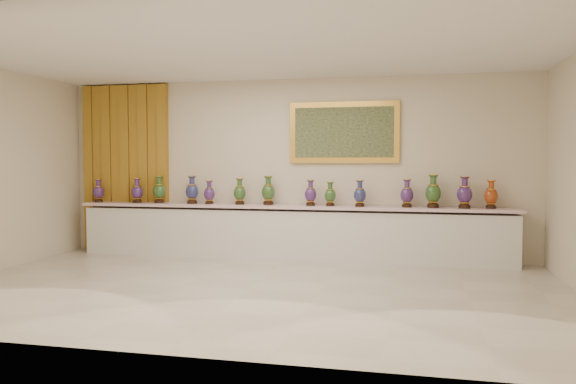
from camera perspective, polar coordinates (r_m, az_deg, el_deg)
name	(u,v)px	position (r m, az deg, el deg)	size (l,w,h in m)	color
ground	(249,289)	(7.23, -3.94, -9.81)	(8.00, 8.00, 0.00)	beige
room	(158,163)	(10.20, -13.04, 2.89)	(8.00, 8.00, 8.00)	beige
counter	(288,233)	(9.32, 0.04, -4.19)	(7.28, 0.48, 0.90)	white
vase_0	(98,192)	(10.52, -18.70, 0.03)	(0.20, 0.20, 0.41)	black
vase_1	(137,192)	(10.16, -15.08, 0.03)	(0.26, 0.26, 0.43)	black
vase_2	(159,191)	(10.03, -12.95, 0.13)	(0.26, 0.26, 0.47)	black
vase_3	(192,191)	(9.73, -9.72, 0.09)	(0.23, 0.23, 0.48)	black
vase_4	(209,193)	(9.59, -7.99, -0.15)	(0.23, 0.23, 0.40)	black
vase_5	(240,193)	(9.46, -4.93, -0.07)	(0.21, 0.21, 0.44)	black
vase_6	(268,192)	(9.35, -2.01, 0.02)	(0.28, 0.28, 0.48)	black
vase_7	(311,194)	(9.14, 2.31, -0.22)	(0.21, 0.21, 0.42)	black
vase_8	(330,195)	(9.11, 4.31, -0.32)	(0.24, 0.24, 0.39)	black
vase_9	(360,195)	(9.02, 7.31, -0.28)	(0.23, 0.23, 0.42)	black
vase_10	(407,195)	(9.03, 11.99, -0.26)	(0.22, 0.22, 0.44)	black
vase_11	(433,193)	(9.02, 14.53, -0.07)	(0.27, 0.27, 0.52)	black
vase_12	(465,194)	(9.04, 17.50, -0.18)	(0.28, 0.28, 0.50)	black
vase_13	(491,196)	(9.12, 19.93, -0.36)	(0.25, 0.25, 0.44)	black
label_card	(214,204)	(9.49, -7.50, -1.26)	(0.10, 0.06, 0.00)	white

